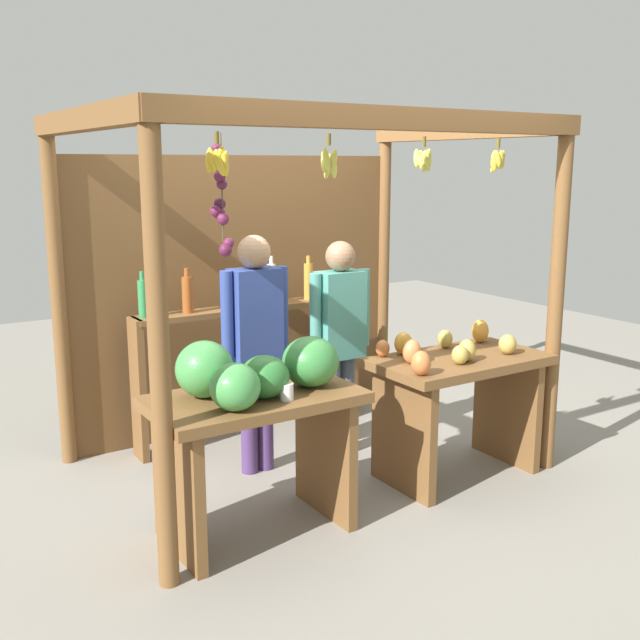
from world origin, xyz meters
TOP-DOWN VIEW (x-y plane):
  - ground_plane at (0.00, 0.00)m, footprint 12.00×12.00m
  - market_stall at (-0.01, 0.41)m, footprint 2.83×1.96m
  - fruit_counter_left at (-0.75, -0.70)m, footprint 1.14×0.68m
  - fruit_counter_right at (0.73, -0.69)m, footprint 1.15×0.65m
  - bottle_shelf_unit at (-0.03, 0.69)m, footprint 1.81×0.22m
  - vendor_man at (-0.33, 0.08)m, footprint 0.48×0.21m
  - vendor_woman at (0.30, 0.03)m, footprint 0.48×0.21m

SIDE VIEW (x-z plane):
  - ground_plane at x=0.00m, z-range 0.00..0.00m
  - fruit_counter_right at x=0.73m, z-range 0.12..1.09m
  - fruit_counter_left at x=-0.75m, z-range 0.19..1.30m
  - bottle_shelf_unit at x=-0.03m, z-range 0.11..1.47m
  - vendor_woman at x=0.30m, z-range 0.14..1.66m
  - vendor_man at x=-0.33m, z-range 0.16..1.74m
  - market_stall at x=-0.01m, z-range 0.20..2.52m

